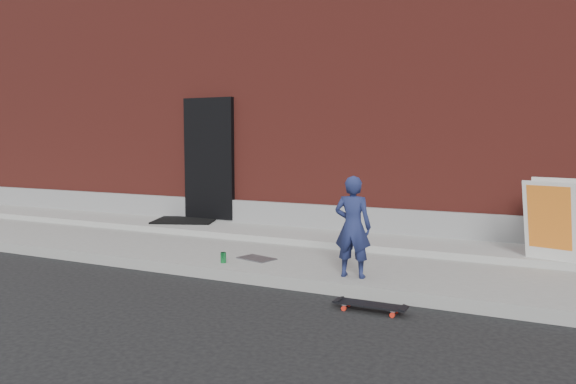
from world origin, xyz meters
The scene contains 10 objects.
ground centered at (0.00, 0.00, 0.00)m, with size 80.00×80.00×0.00m, color black.
sidewalk centered at (0.00, 1.50, 0.07)m, with size 20.00×3.00×0.15m, color gray.
apron centered at (0.00, 2.40, 0.20)m, with size 20.00×1.20×0.10m, color #989792.
building centered at (0.00, 6.99, 2.50)m, with size 20.00×8.10×5.00m.
child centered at (1.17, 0.35, 0.75)m, with size 0.44×0.29×1.19m, color #1B224C.
skateboard centered at (1.63, -0.39, 0.07)m, with size 0.74×0.19×0.08m.
pizza_sign centered at (3.28, 1.98, 0.76)m, with size 0.79×0.87×1.03m.
soda_can centered at (-0.60, 0.32, 0.22)m, with size 0.07×0.07×0.14m, color #1B8B3E.
doormat centered at (-2.90, 2.59, 0.27)m, with size 1.09×0.88×0.03m, color black.
utility_plate centered at (-0.32, 0.71, 0.16)m, with size 0.48×0.31×0.01m, color #525257.
Camera 1 is at (3.35, -5.78, 1.76)m, focal length 35.00 mm.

